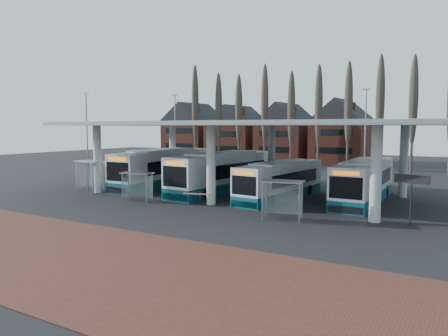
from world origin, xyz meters
The scene contains 17 objects.
ground centered at (0.00, 0.00, 0.00)m, with size 140.00×140.00×0.00m, color black.
brick_strip centered at (0.00, -12.00, 0.01)m, with size 70.00×10.00×0.03m, color brown.
station_canopy centered at (0.00, 8.00, 5.68)m, with size 32.00×16.00×6.34m.
poplar_row centered at (0.00, 33.00, 8.78)m, with size 45.10×1.10×14.50m.
townhouse_row centered at (-15.75, 44.00, 5.94)m, with size 36.80×10.30×12.25m.
lamp_post_a centered at (-18.00, 22.00, 5.34)m, with size 0.80×0.16×10.17m.
lamp_post_b centered at (6.00, 26.00, 5.34)m, with size 0.80×0.16×10.17m.
lamp_post_d centered at (-26.00, 14.00, 5.34)m, with size 0.80×0.16×10.17m.
bus_0 centered at (-9.70, 8.93, 1.73)m, with size 3.41×13.29×3.66m.
bus_1 centered at (-2.56, 8.51, 1.70)m, with size 3.69×13.17×3.61m.
bus_2 centered at (3.47, 7.71, 1.44)m, with size 3.29×11.18×3.06m.
bus_3 centered at (9.69, 9.68, 1.55)m, with size 2.86×11.94×3.30m.
shelter_0 centered at (-13.14, 2.78, 2.03)m, with size 3.19×1.92×2.79m.
shelter_1 centered at (-5.84, 0.89, 1.67)m, with size 2.67×1.73×2.29m.
shelter_2 centered at (6.79, 0.28, 1.83)m, with size 2.93×1.88×2.51m.
info_sign_0 centered at (14.07, 2.36, 2.58)m, with size 2.03×0.61×3.07m.
barrier centered at (-0.61, 1.58, 0.81)m, with size 2.03×0.83×1.04m.
Camera 1 is at (17.50, -25.20, 5.90)m, focal length 35.00 mm.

